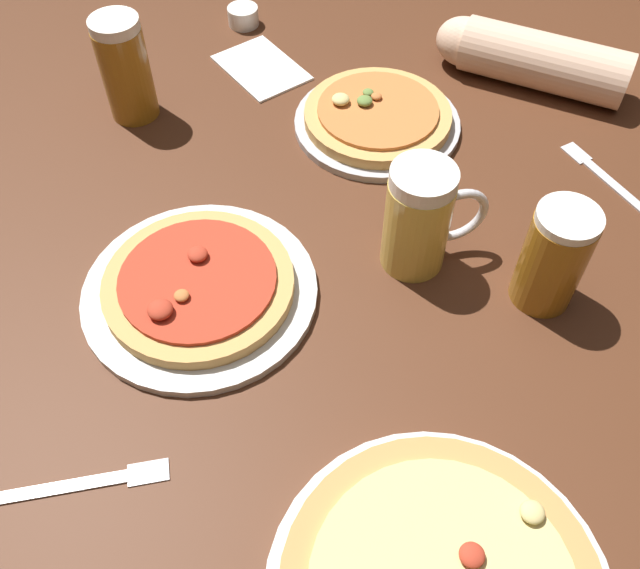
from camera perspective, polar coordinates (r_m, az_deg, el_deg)
ground_plane at (r=0.91m, az=0.00°, el=-1.36°), size 2.40×2.40×0.03m
pizza_plate_near at (r=0.90m, az=-9.86°, el=-0.24°), size 0.30×0.30×0.05m
pizza_plate_far at (r=1.12m, az=4.69°, el=13.40°), size 0.26×0.26×0.05m
beer_mug_dark at (r=0.89m, az=18.51°, el=2.33°), size 0.09×0.13×0.15m
beer_mug_amber at (r=1.15m, az=-15.70°, el=16.70°), size 0.13×0.09×0.16m
beer_mug_pale at (r=0.89m, az=8.21°, el=5.36°), size 0.11×0.12×0.16m
ramekin_sauce at (r=1.37m, az=-6.29°, el=20.96°), size 0.06×0.06×0.03m
napkin_folded at (r=1.26m, az=-4.83°, el=17.30°), size 0.19×0.16×0.01m
fork_left at (r=1.12m, az=22.76°, el=7.69°), size 0.19×0.11×0.01m
fork_spare at (r=0.81m, az=-19.45°, el=-15.17°), size 0.16×0.16×0.01m
diner_arm at (r=1.25m, az=16.42°, el=17.39°), size 0.32×0.13×0.09m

